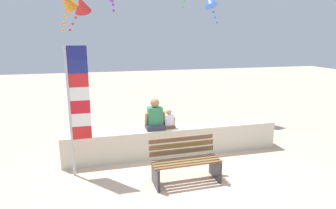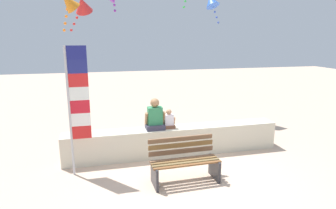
% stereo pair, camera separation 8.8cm
% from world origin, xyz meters
% --- Properties ---
extents(ground_plane, '(40.00, 40.00, 0.00)m').
position_xyz_m(ground_plane, '(0.00, 0.00, 0.00)').
color(ground_plane, '#CDAD93').
extents(seawall_ledge, '(5.42, 0.53, 0.71)m').
position_xyz_m(seawall_ledge, '(0.00, 1.35, 0.35)').
color(seawall_ledge, beige).
rests_on(seawall_ledge, ground).
extents(park_bench, '(1.43, 0.65, 0.88)m').
position_xyz_m(park_bench, '(-0.16, -0.05, 0.41)').
color(park_bench, brown).
rests_on(park_bench, ground).
extents(person_adult, '(0.51, 0.37, 0.77)m').
position_xyz_m(person_adult, '(-0.49, 1.35, 1.01)').
color(person_adult, '#38364B').
rests_on(person_adult, seawall_ledge).
extents(person_child, '(0.32, 0.23, 0.48)m').
position_xyz_m(person_child, '(-0.13, 1.35, 0.90)').
color(person_child, brown).
rests_on(person_child, seawall_ledge).
extents(flag_banner, '(0.44, 0.05, 2.76)m').
position_xyz_m(flag_banner, '(-2.26, 0.77, 1.64)').
color(flag_banner, '#B7B7BC').
rests_on(flag_banner, ground).
extents(kite_red, '(0.76, 0.78, 1.08)m').
position_xyz_m(kite_red, '(-2.11, 3.94, 3.84)').
color(kite_red, red).
extents(kite_blue, '(0.75, 0.75, 1.04)m').
position_xyz_m(kite_blue, '(2.28, 4.78, 4.15)').
color(kite_blue, blue).
extents(kite_orange, '(0.72, 0.71, 1.06)m').
position_xyz_m(kite_orange, '(-2.44, 3.09, 3.82)').
color(kite_orange, orange).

